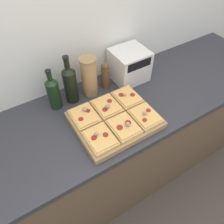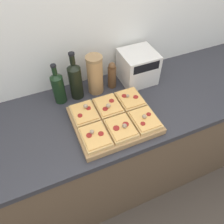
{
  "view_description": "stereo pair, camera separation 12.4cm",
  "coord_description": "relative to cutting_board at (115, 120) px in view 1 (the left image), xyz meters",
  "views": [
    {
      "loc": [
        -0.46,
        -0.47,
        1.9
      ],
      "look_at": [
        -0.01,
        0.25,
        0.99
      ],
      "focal_mm": 35.0,
      "sensor_mm": 36.0,
      "label": 1
    },
    {
      "loc": [
        -0.35,
        -0.53,
        1.9
      ],
      "look_at": [
        -0.01,
        0.25,
        0.99
      ],
      "focal_mm": 35.0,
      "sensor_mm": 36.0,
      "label": 2
    }
  ],
  "objects": [
    {
      "name": "olive_oil_bottle",
      "position": [
        -0.23,
        0.3,
        0.09
      ],
      "size": [
        0.07,
        0.07,
        0.27
      ],
      "color": "black",
      "rests_on": "kitchen_counter"
    },
    {
      "name": "grain_jar_tall",
      "position": [
        0.0,
        0.3,
        0.11
      ],
      "size": [
        0.1,
        0.1,
        0.26
      ],
      "color": "#AD7F4C",
      "rests_on": "kitchen_counter"
    },
    {
      "name": "pizza_slice_back_center",
      "position": [
        -0.0,
        0.09,
        0.03
      ],
      "size": [
        0.14,
        0.17,
        0.05
      ],
      "color": "tan",
      "rests_on": "cutting_board"
    },
    {
      "name": "pizza_slice_front_right",
      "position": [
        0.15,
        -0.09,
        0.03
      ],
      "size": [
        0.14,
        0.17,
        0.05
      ],
      "color": "tan",
      "rests_on": "cutting_board"
    },
    {
      "name": "ground_plane",
      "position": [
        0.01,
        -0.22,
        -0.95
      ],
      "size": [
        12.0,
        12.0,
        0.0
      ],
      "primitive_type": "plane",
      "color": "#4C4238"
    },
    {
      "name": "pepper_mill",
      "position": [
        0.12,
        0.3,
        0.07
      ],
      "size": [
        0.05,
        0.05,
        0.19
      ],
      "color": "brown",
      "rests_on": "kitchen_counter"
    },
    {
      "name": "kitchen_counter",
      "position": [
        0.01,
        0.1,
        -0.48
      ],
      "size": [
        2.63,
        0.67,
        0.93
      ],
      "color": "brown",
      "rests_on": "ground_plane"
    },
    {
      "name": "toaster_oven",
      "position": [
        0.3,
        0.3,
        0.09
      ],
      "size": [
        0.25,
        0.22,
        0.21
      ],
      "color": "beige",
      "rests_on": "kitchen_counter"
    },
    {
      "name": "pizza_slice_front_left",
      "position": [
        -0.15,
        -0.09,
        0.03
      ],
      "size": [
        0.14,
        0.17,
        0.05
      ],
      "color": "tan",
      "rests_on": "cutting_board"
    },
    {
      "name": "pizza_slice_back_left",
      "position": [
        -0.15,
        0.09,
        0.03
      ],
      "size": [
        0.14,
        0.17,
        0.05
      ],
      "color": "tan",
      "rests_on": "cutting_board"
    },
    {
      "name": "cutting_board",
      "position": [
        0.0,
        0.0,
        0.0
      ],
      "size": [
        0.46,
        0.38,
        0.04
      ],
      "primitive_type": "cube",
      "color": "#A37A4C",
      "rests_on": "kitchen_counter"
    },
    {
      "name": "pizza_slice_back_right",
      "position": [
        0.15,
        0.09,
        0.03
      ],
      "size": [
        0.14,
        0.17,
        0.05
      ],
      "color": "tan",
      "rests_on": "cutting_board"
    },
    {
      "name": "pizza_slice_front_center",
      "position": [
        0.0,
        -0.09,
        0.03
      ],
      "size": [
        0.14,
        0.17,
        0.05
      ],
      "color": "tan",
      "rests_on": "cutting_board"
    },
    {
      "name": "wall_back",
      "position": [
        0.01,
        0.46,
        0.3
      ],
      "size": [
        6.0,
        0.06,
        2.5
      ],
      "color": "silver",
      "rests_on": "ground_plane"
    },
    {
      "name": "wine_bottle",
      "position": [
        -0.13,
        0.3,
        0.11
      ],
      "size": [
        0.08,
        0.08,
        0.32
      ],
      "color": "black",
      "rests_on": "kitchen_counter"
    }
  ]
}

